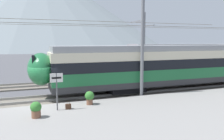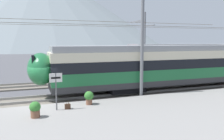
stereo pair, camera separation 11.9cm
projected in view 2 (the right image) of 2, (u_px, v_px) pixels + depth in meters
The scene contains 13 objects.
ground_plane at pixel (38, 107), 14.79m from camera, with size 400.00×400.00×0.00m, color #4C4C51.
platform_slab at pixel (42, 130), 10.46m from camera, with size 120.00×7.77×0.32m, color gray.
track_near at pixel (37, 101), 16.04m from camera, with size 120.00×3.00×0.28m.
track_far at pixel (35, 86), 21.37m from camera, with size 120.00×3.00×0.28m.
train_near_platform at pixel (213, 63), 20.93m from camera, with size 31.54×2.85×4.27m.
train_far_track at pixel (221, 57), 28.53m from camera, with size 27.22×3.01×4.27m.
catenary_mast_mid at pixel (141, 39), 16.43m from camera, with size 49.24×2.04×8.39m.
catenary_mast_far_side at pixel (145, 43), 26.85m from camera, with size 49.24×2.38×7.53m.
platform_sign at pixel (56, 83), 12.82m from camera, with size 0.70×0.08×2.10m.
handbag_near_sign at pixel (68, 106), 13.21m from camera, with size 0.32×0.18×0.42m.
potted_plant_platform_edge at pixel (35, 109), 11.69m from camera, with size 0.56×0.56×0.83m.
potted_plant_by_shelter at pixel (89, 97), 14.11m from camera, with size 0.57×0.57×0.83m.
mountain_central_peak at pixel (42, 7), 145.72m from camera, with size 154.73×154.73×51.21m, color slate.
Camera 2 is at (-0.39, -15.14, 4.20)m, focal length 36.86 mm.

